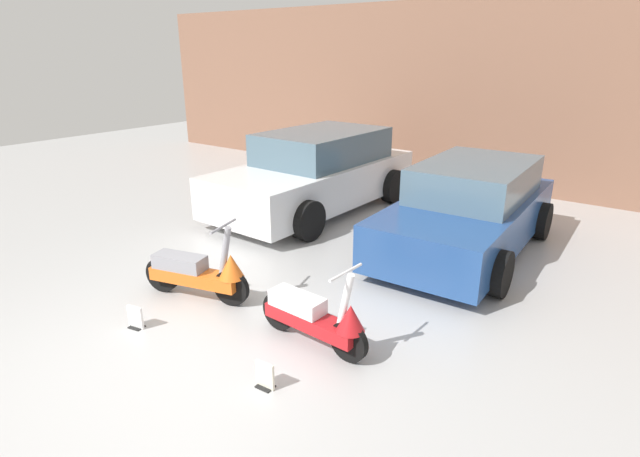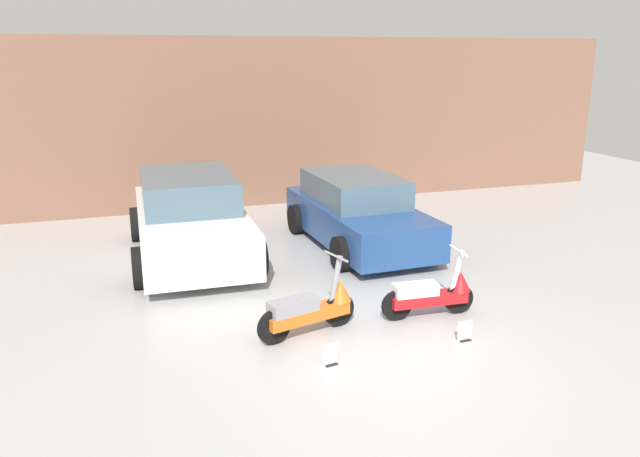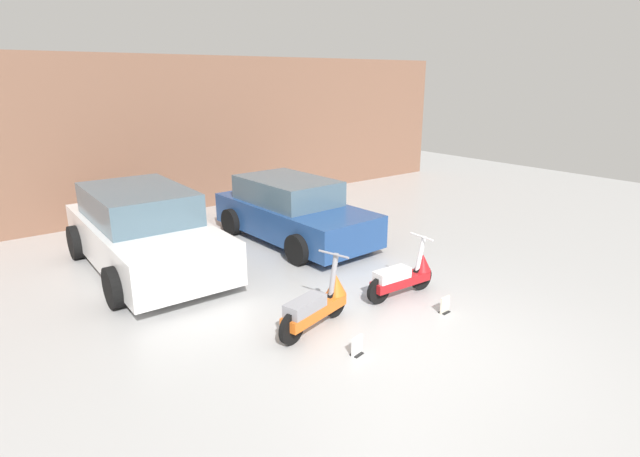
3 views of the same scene
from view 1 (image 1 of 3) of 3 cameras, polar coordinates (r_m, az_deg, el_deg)
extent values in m
plane|color=#B2B2B2|center=(5.39, -16.75, -13.99)|extent=(28.00, 28.00, 0.00)
cube|color=#845B47|center=(11.63, 18.00, 14.20)|extent=(19.60, 0.12, 3.97)
cylinder|color=black|center=(6.13, -10.10, -6.67)|extent=(0.46, 0.19, 0.45)
cylinder|color=black|center=(6.67, -17.57, -5.05)|extent=(0.46, 0.19, 0.45)
cube|color=orange|center=(6.36, -14.04, -5.38)|extent=(1.22, 0.57, 0.16)
cube|color=gray|center=(6.41, -15.73, -3.68)|extent=(0.71, 0.43, 0.18)
cylinder|color=gray|center=(5.97, -10.80, -2.64)|extent=(0.22, 0.13, 0.64)
cylinder|color=gray|center=(5.85, -11.00, 0.27)|extent=(0.17, 0.52, 0.03)
cone|color=orange|center=(6.00, -10.12, -4.27)|extent=(0.37, 0.37, 0.30)
cylinder|color=black|center=(5.04, 3.29, -12.76)|extent=(0.43, 0.10, 0.43)
cylinder|color=black|center=(5.57, -4.71, -9.41)|extent=(0.43, 0.10, 0.43)
cube|color=#B2191E|center=(5.26, -0.94, -10.53)|extent=(1.13, 0.32, 0.15)
cube|color=white|center=(5.30, -2.62, -8.36)|extent=(0.64, 0.28, 0.17)
cylinder|color=white|center=(4.85, 2.91, -8.28)|extent=(0.20, 0.08, 0.61)
cylinder|color=white|center=(4.72, 2.97, -5.03)|extent=(0.06, 0.50, 0.03)
cone|color=#B2191E|center=(4.89, 3.51, -10.19)|extent=(0.30, 0.30, 0.28)
cube|color=white|center=(9.55, -0.67, 5.35)|extent=(1.93, 4.42, 0.73)
cube|color=slate|center=(9.61, 0.30, 9.43)|extent=(1.67, 2.49, 0.57)
cylinder|color=black|center=(8.03, -1.40, 0.94)|extent=(0.25, 0.67, 0.67)
cylinder|color=black|center=(9.29, -10.51, 3.22)|extent=(0.25, 0.67, 0.67)
cylinder|color=black|center=(10.19, 8.31, 4.81)|extent=(0.25, 0.67, 0.67)
cylinder|color=black|center=(11.21, -0.15, 6.38)|extent=(0.25, 0.67, 0.67)
cube|color=navy|center=(7.86, 16.41, 0.94)|extent=(1.79, 4.01, 0.66)
cube|color=slate|center=(7.92, 17.37, 5.42)|extent=(1.53, 2.27, 0.52)
cylinder|color=black|center=(6.61, 19.85, -4.84)|extent=(0.23, 0.61, 0.60)
cylinder|color=black|center=(7.15, 6.61, -1.87)|extent=(0.23, 0.61, 0.60)
cylinder|color=black|center=(8.88, 24.05, 0.81)|extent=(0.23, 0.61, 0.60)
cylinder|color=black|center=(9.29, 13.74, 2.78)|extent=(0.23, 0.61, 0.60)
cube|color=black|center=(6.03, -20.21, -10.51)|extent=(0.18, 0.15, 0.01)
cube|color=white|center=(5.97, -20.35, -9.47)|extent=(0.20, 0.07, 0.26)
cube|color=black|center=(4.83, -6.26, -17.50)|extent=(0.17, 0.13, 0.01)
cube|color=silver|center=(4.75, -6.32, -16.31)|extent=(0.20, 0.04, 0.26)
camera|label=2|loc=(7.72, -84.20, 7.39)|focal=35.00mm
camera|label=3|loc=(8.57, -66.24, 12.07)|focal=28.00mm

